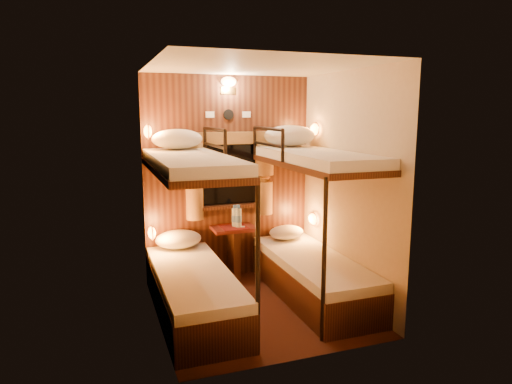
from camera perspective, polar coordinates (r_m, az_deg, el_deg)
name	(u,v)px	position (r m, az deg, el deg)	size (l,w,h in m)	color
floor	(258,308)	(4.82, 0.24, -14.25)	(2.10, 2.10, 0.00)	#3B1A10
ceiling	(258,66)	(4.42, 0.27, 15.45)	(2.10, 2.10, 0.00)	silver
wall_back	(228,178)	(5.45, -3.48, 1.74)	(2.40, 2.40, 0.00)	#C6B293
wall_front	(304,215)	(3.52, 6.06, -2.85)	(2.40, 2.40, 0.00)	#C6B293
wall_left	(154,199)	(4.24, -12.57, -0.84)	(2.40, 2.40, 0.00)	#C6B293
wall_right	(347,187)	(4.89, 11.35, 0.62)	(2.40, 2.40, 0.00)	#C6B293
back_panel	(229,178)	(5.44, -3.44, 1.72)	(2.00, 0.03, 2.40)	black
bunk_left	(193,260)	(4.52, -7.89, -8.43)	(0.72, 1.90, 1.82)	black
bunk_right	(313,247)	(4.93, 7.13, -6.85)	(0.72, 1.90, 1.82)	black
window	(229,180)	(5.41, -3.34, 1.48)	(1.00, 0.12, 0.79)	black
curtains	(230,174)	(5.37, -3.25, 2.30)	(1.10, 0.22, 1.00)	brown
back_fixtures	(229,88)	(5.36, -3.45, 12.81)	(0.54, 0.09, 0.48)	black
reading_lamps	(237,179)	(5.12, -2.40, 1.66)	(2.00, 0.20, 1.25)	orange
table	(234,246)	(5.44, -2.80, -6.76)	(0.50, 0.34, 0.66)	#5E1D15
bottle_left	(235,217)	(5.36, -2.67, -3.17)	(0.07, 0.07, 0.26)	#99BFE5
bottle_right	(238,218)	(5.32, -2.21, -3.22)	(0.08, 0.08, 0.27)	#99BFE5
sachet_a	(241,227)	(5.36, -1.87, -4.36)	(0.08, 0.06, 0.01)	silver
sachet_b	(239,227)	(5.35, -2.18, -4.38)	(0.07, 0.06, 0.01)	silver
pillow_lower_left	(178,239)	(5.26, -9.67, -5.83)	(0.52, 0.37, 0.20)	silver
pillow_lower_right	(286,232)	(5.56, 3.82, -5.05)	(0.43, 0.31, 0.17)	silver
pillow_upper_left	(177,139)	(4.96, -9.82, 6.54)	(0.54, 0.39, 0.21)	silver
pillow_upper_right	(290,136)	(5.32, 4.24, 7.04)	(0.61, 0.44, 0.24)	silver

